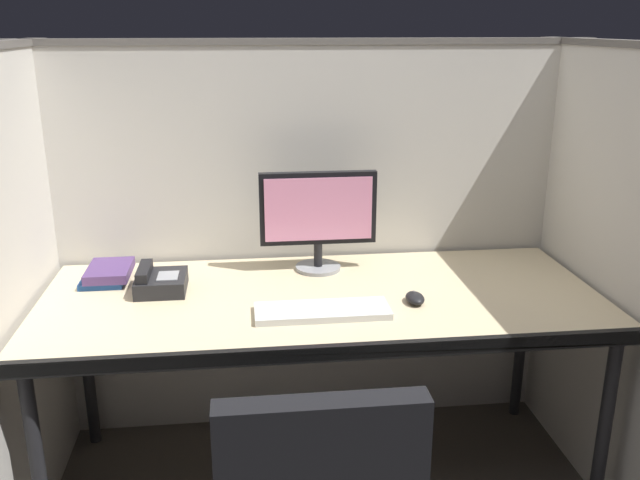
{
  "coord_description": "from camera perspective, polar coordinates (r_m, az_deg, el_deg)",
  "views": [
    {
      "loc": [
        -0.25,
        -1.82,
        1.62
      ],
      "look_at": [
        0.0,
        0.35,
        0.92
      ],
      "focal_mm": 37.84,
      "sensor_mm": 36.0,
      "label": 1
    }
  ],
  "objects": [
    {
      "name": "cubicle_partition_rear",
      "position": [
        2.71,
        -0.97,
        -0.09
      ],
      "size": [
        2.21,
        0.06,
        1.57
      ],
      "color": "beige",
      "rests_on": "ground"
    },
    {
      "name": "cubicle_partition_left",
      "position": [
        2.31,
        -24.95,
        -5.09
      ],
      "size": [
        0.06,
        1.41,
        1.57
      ],
      "color": "beige",
      "rests_on": "ground"
    },
    {
      "name": "cubicle_partition_right",
      "position": [
        2.52,
        23.56,
        -3.06
      ],
      "size": [
        0.06,
        1.41,
        1.57
      ],
      "color": "beige",
      "rests_on": "ground"
    },
    {
      "name": "desk",
      "position": [
        2.32,
        0.18,
        -5.87
      ],
      "size": [
        1.9,
        0.8,
        0.74
      ],
      "color": "beige",
      "rests_on": "ground"
    },
    {
      "name": "monitor_center",
      "position": [
        2.48,
        -0.16,
        2.19
      ],
      "size": [
        0.43,
        0.17,
        0.37
      ],
      "color": "gray",
      "rests_on": "desk"
    },
    {
      "name": "keyboard_main",
      "position": [
        2.16,
        0.19,
        -6.03
      ],
      "size": [
        0.43,
        0.15,
        0.02
      ],
      "primitive_type": "cube",
      "color": "silver",
      "rests_on": "desk"
    },
    {
      "name": "computer_mouse",
      "position": [
        2.26,
        8.03,
        -4.88
      ],
      "size": [
        0.06,
        0.1,
        0.04
      ],
      "color": "black",
      "rests_on": "desk"
    },
    {
      "name": "desk_phone",
      "position": [
        2.4,
        -13.41,
        -3.44
      ],
      "size": [
        0.17,
        0.19,
        0.09
      ],
      "color": "black",
      "rests_on": "desk"
    },
    {
      "name": "book_stack",
      "position": [
        2.55,
        -17.51,
        -2.7
      ],
      "size": [
        0.17,
        0.22,
        0.05
      ],
      "color": "#1E478C",
      "rests_on": "desk"
    }
  ]
}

